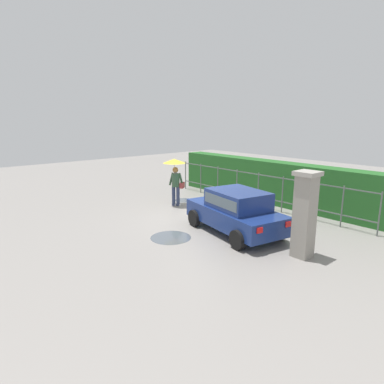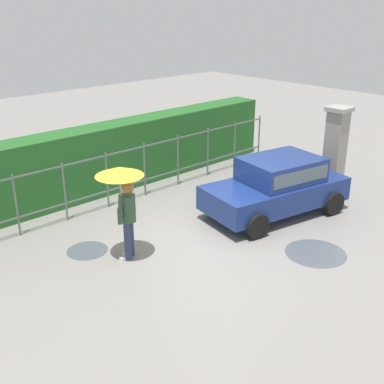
{
  "view_description": "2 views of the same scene",
  "coord_description": "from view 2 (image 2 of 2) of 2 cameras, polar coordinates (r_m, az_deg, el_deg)",
  "views": [
    {
      "loc": [
        9.18,
        -8.24,
        3.81
      ],
      "look_at": [
        -0.45,
        0.05,
        0.97
      ],
      "focal_mm": 31.2,
      "sensor_mm": 36.0,
      "label": 1
    },
    {
      "loc": [
        -7.37,
        -7.07,
        5.12
      ],
      "look_at": [
        -0.43,
        0.37,
        1.1
      ],
      "focal_mm": 45.46,
      "sensor_mm": 36.0,
      "label": 2
    }
  ],
  "objects": [
    {
      "name": "ground_plane",
      "position": [
        11.42,
        2.82,
        -5.1
      ],
      "size": [
        40.0,
        40.0,
        0.0
      ],
      "primitive_type": "plane",
      "color": "gray"
    },
    {
      "name": "pedestrian",
      "position": [
        9.91,
        -8.07,
        -0.02
      ],
      "size": [
        0.98,
        0.98,
        2.06
      ],
      "rotation": [
        0.0,
        0.0,
        2.21
      ],
      "color": "#2D3856",
      "rests_on": "ground"
    },
    {
      "name": "puddle_far",
      "position": [
        10.99,
        -12.18,
        -6.72
      ],
      "size": [
        0.9,
        0.9,
        0.0
      ],
      "primitive_type": "cylinder",
      "color": "#4C545B",
      "rests_on": "ground"
    },
    {
      "name": "puddle_near",
      "position": [
        10.98,
        14.3,
        -6.96
      ],
      "size": [
        1.32,
        1.32,
        0.0
      ],
      "primitive_type": "cylinder",
      "color": "#4C545B",
      "rests_on": "ground"
    },
    {
      "name": "fence_section",
      "position": [
        13.5,
        -5.6,
        2.91
      ],
      "size": [
        9.91,
        0.05,
        1.5
      ],
      "color": "#59605B",
      "rests_on": "ground"
    },
    {
      "name": "hedge_row",
      "position": [
        14.3,
        -8.3,
        4.38
      ],
      "size": [
        10.86,
        0.9,
        1.9
      ],
      "primitive_type": "cube",
      "color": "#235B23",
      "rests_on": "ground"
    },
    {
      "name": "gate_pillar",
      "position": [
        14.3,
        16.45,
        4.93
      ],
      "size": [
        0.6,
        0.6,
        2.42
      ],
      "color": "gray",
      "rests_on": "ground"
    },
    {
      "name": "car",
      "position": [
        12.44,
        9.97,
        0.92
      ],
      "size": [
        3.95,
        2.4,
        1.48
      ],
      "rotation": [
        0.0,
        0.0,
        2.96
      ],
      "color": "navy",
      "rests_on": "ground"
    }
  ]
}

